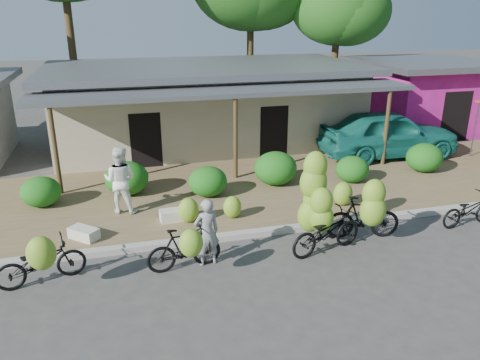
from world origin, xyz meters
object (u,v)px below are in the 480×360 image
at_px(bike_center, 321,214).
at_px(bystander, 120,180).
at_px(tree_near_right, 334,5).
at_px(bike_far_left, 41,261).
at_px(bike_far_right, 469,210).
at_px(vendor, 207,232).
at_px(sack_far, 84,233).
at_px(bike_right, 366,213).
at_px(bike_left, 185,248).
at_px(sack_near, 176,215).
at_px(teal_van, 389,133).

bearing_deg(bike_center, bystander, 40.05).
bearing_deg(tree_near_right, bystander, -136.83).
relative_size(bike_far_left, bystander, 1.03).
bearing_deg(bike_far_right, vendor, 85.30).
bearing_deg(sack_far, vendor, -32.92).
bearing_deg(bike_far_left, bystander, -42.74).
bearing_deg(bystander, bike_right, 172.02).
bearing_deg(bike_left, sack_far, 42.92).
bearing_deg(sack_near, bike_center, -35.13).
relative_size(sack_far, vendor, 0.47).
relative_size(bike_center, vendor, 1.49).
bearing_deg(bike_far_right, tree_near_right, -15.13).
xyz_separation_m(bike_center, teal_van, (5.51, 6.01, 0.12)).
bearing_deg(bike_left, bike_center, -91.91).
relative_size(bike_left, sack_far, 2.31).
xyz_separation_m(bike_far_left, teal_van, (11.83, 6.01, 0.46)).
height_order(bike_center, sack_near, bike_center).
distance_m(bike_left, sack_far, 3.01).
bearing_deg(sack_near, bike_right, -26.54).
bearing_deg(bike_far_left, bike_left, -108.58).
distance_m(bike_far_left, bike_right, 7.55).
xyz_separation_m(tree_near_right, vendor, (-9.31, -13.67, -4.90)).
bearing_deg(teal_van, vendor, 128.02).
bearing_deg(vendor, sack_far, -41.15).
height_order(bike_left, bike_far_right, bike_left).
relative_size(bike_far_left, vendor, 1.21).
distance_m(tree_near_right, teal_van, 8.99).
height_order(tree_near_right, sack_far, tree_near_right).
xyz_separation_m(bike_far_right, teal_van, (1.12, 5.88, 0.57)).
relative_size(bike_right, sack_far, 2.62).
distance_m(sack_near, teal_van, 9.52).
relative_size(sack_near, vendor, 0.53).
distance_m(bike_center, sack_near, 3.97).
relative_size(sack_near, teal_van, 0.16).
bearing_deg(sack_near, bike_far_right, -15.60).
relative_size(bike_far_right, bystander, 0.93).
bearing_deg(bystander, bike_left, 130.83).
bearing_deg(bike_right, bystander, 73.28).
distance_m(bike_left, sack_near, 2.50).
xyz_separation_m(tree_near_right, bike_left, (-9.84, -13.85, -5.12)).
height_order(sack_near, vendor, vendor).
xyz_separation_m(bike_right, sack_near, (-4.43, 2.22, -0.49)).
height_order(vendor, teal_van, teal_van).
xyz_separation_m(bike_left, teal_van, (8.83, 6.23, 0.45)).
distance_m(bike_far_left, sack_near, 3.86).
height_order(sack_far, teal_van, teal_van).
bearing_deg(teal_van, bike_center, 139.39).
bearing_deg(bike_left, sack_near, -8.43).
bearing_deg(bike_far_right, sack_near, 68.25).
bearing_deg(tree_near_right, vendor, -124.26).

